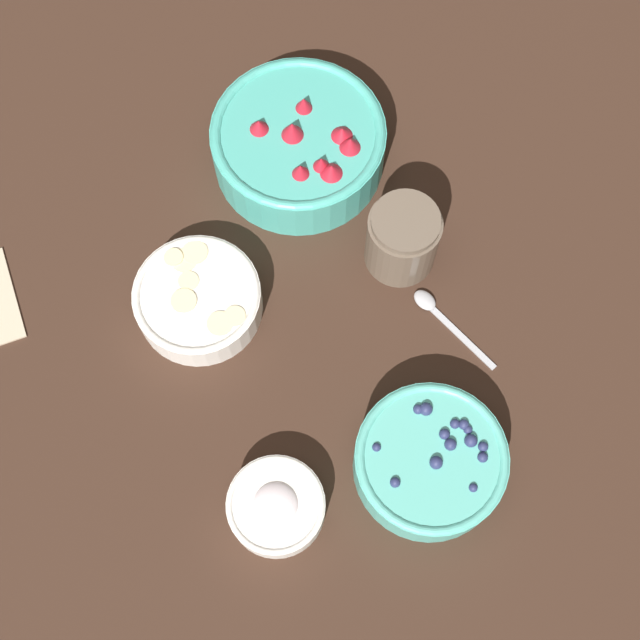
{
  "coord_description": "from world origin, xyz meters",
  "views": [
    {
      "loc": [
        -0.32,
        0.22,
        1.05
      ],
      "look_at": [
        -0.05,
        -0.04,
        0.05
      ],
      "focal_mm": 50.0,
      "sensor_mm": 36.0,
      "label": 1
    }
  ],
  "objects_px": {
    "bowl_blueberries": "(430,461)",
    "jar_chocolate": "(402,240)",
    "bowl_strawberries": "(299,143)",
    "bowl_bananas": "(198,299)",
    "bowl_cream": "(276,506)"
  },
  "relations": [
    {
      "from": "bowl_strawberries",
      "to": "bowl_blueberries",
      "type": "xyz_separation_m",
      "value": [
        -0.41,
        0.18,
        -0.01
      ]
    },
    {
      "from": "bowl_bananas",
      "to": "jar_chocolate",
      "type": "xyz_separation_m",
      "value": [
        -0.12,
        -0.23,
        0.02
      ]
    },
    {
      "from": "bowl_strawberries",
      "to": "jar_chocolate",
      "type": "bearing_deg",
      "value": 179.09
    },
    {
      "from": "bowl_blueberries",
      "to": "bowl_cream",
      "type": "xyz_separation_m",
      "value": [
        0.09,
        0.16,
        -0.01
      ]
    },
    {
      "from": "bowl_strawberries",
      "to": "bowl_cream",
      "type": "distance_m",
      "value": 0.47
    },
    {
      "from": "bowl_blueberries",
      "to": "bowl_strawberries",
      "type": "bearing_deg",
      "value": -23.33
    },
    {
      "from": "bowl_cream",
      "to": "jar_chocolate",
      "type": "relative_size",
      "value": 1.11
    },
    {
      "from": "bowl_strawberries",
      "to": "bowl_blueberries",
      "type": "relative_size",
      "value": 1.29
    },
    {
      "from": "bowl_bananas",
      "to": "bowl_cream",
      "type": "xyz_separation_m",
      "value": [
        -0.25,
        0.1,
        -0.0
      ]
    },
    {
      "from": "bowl_blueberries",
      "to": "jar_chocolate",
      "type": "bearing_deg",
      "value": -38.64
    },
    {
      "from": "bowl_strawberries",
      "to": "bowl_bananas",
      "type": "distance_m",
      "value": 0.25
    },
    {
      "from": "bowl_blueberries",
      "to": "jar_chocolate",
      "type": "height_order",
      "value": "jar_chocolate"
    },
    {
      "from": "bowl_bananas",
      "to": "jar_chocolate",
      "type": "height_order",
      "value": "jar_chocolate"
    },
    {
      "from": "bowl_blueberries",
      "to": "bowl_cream",
      "type": "height_order",
      "value": "bowl_blueberries"
    },
    {
      "from": "jar_chocolate",
      "to": "bowl_bananas",
      "type": "bearing_deg",
      "value": 62.17
    }
  ]
}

